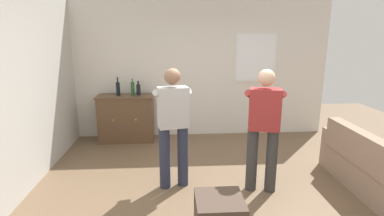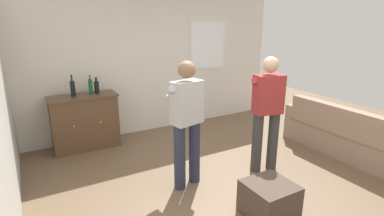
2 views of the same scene
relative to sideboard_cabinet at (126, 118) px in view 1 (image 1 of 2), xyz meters
The scene contains 9 objects.
ground 2.82m from the sideboard_cabinet, 55.95° to the right, with size 10.40×10.40×0.00m, color brown.
wall_back_with_window 1.87m from the sideboard_cabinet, 12.78° to the left, with size 5.20×0.15×2.80m.
sideboard_cabinet is the anchor object (origin of this frame).
bottle_wine_green 0.62m from the sideboard_cabinet, behind, with size 0.08×0.08×0.36m.
bottle_liquor_amber 0.63m from the sideboard_cabinet, ahead, with size 0.08×0.08×0.28m.
bottle_spirits_clear 0.62m from the sideboard_cabinet, ahead, with size 0.07×0.07×0.33m.
ottoman 3.32m from the sideboard_cabinet, 64.53° to the right, with size 0.52×0.52×0.40m, color #47382D.
person_standing_left 2.19m from the sideboard_cabinet, 64.18° to the right, with size 0.54×0.51×1.68m.
person_standing_right 3.04m from the sideboard_cabinet, 44.84° to the right, with size 0.54×0.51×1.68m.
Camera 1 is at (-0.62, -3.53, 2.11)m, focal length 28.00 mm.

